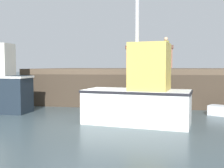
% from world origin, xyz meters
% --- Properties ---
extents(ground, '(120.00, 160.00, 0.10)m').
position_xyz_m(ground, '(0.00, 0.00, -0.05)').
color(ground, '#3D4C51').
extents(pier, '(12.32, 7.23, 1.75)m').
position_xyz_m(pier, '(2.37, 6.21, 1.45)').
color(pier, brown).
rests_on(pier, ground).
extents(fishing_boat_near_right, '(3.63, 2.00, 5.54)m').
position_xyz_m(fishing_boat_near_right, '(2.08, -0.04, 0.96)').
color(fishing_boat_near_right, silver).
rests_on(fishing_boat_near_right, ground).
extents(dockworker, '(0.34, 0.34, 1.73)m').
position_xyz_m(dockworker, '(3.05, 6.70, 2.62)').
color(dockworker, '#2D3342').
rests_on(dockworker, pier).
extents(warehouse, '(7.16, 6.93, 5.01)m').
position_xyz_m(warehouse, '(1.29, 36.70, 2.52)').
color(warehouse, brown).
rests_on(warehouse, ground).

